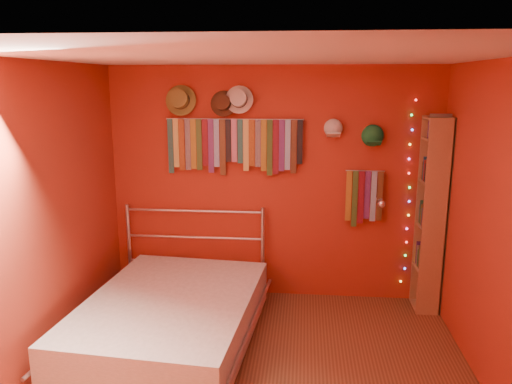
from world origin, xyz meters
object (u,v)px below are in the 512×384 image
(tie_rack, at_px, (234,143))
(bookshelf, at_px, (435,215))
(reading_lamp, at_px, (381,203))
(bed, at_px, (171,318))

(tie_rack, height_order, bookshelf, bookshelf)
(reading_lamp, xyz_separation_m, bookshelf, (0.55, 0.03, -0.12))
(bookshelf, bearing_deg, tie_rack, 175.71)
(bookshelf, relative_size, bed, 0.93)
(bookshelf, distance_m, bed, 2.79)
(reading_lamp, xyz_separation_m, bed, (-1.96, -0.90, -0.90))
(tie_rack, distance_m, bed, 1.88)
(tie_rack, relative_size, bookshelf, 0.72)
(tie_rack, relative_size, bed, 0.67)
(reading_lamp, bearing_deg, bed, -155.19)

